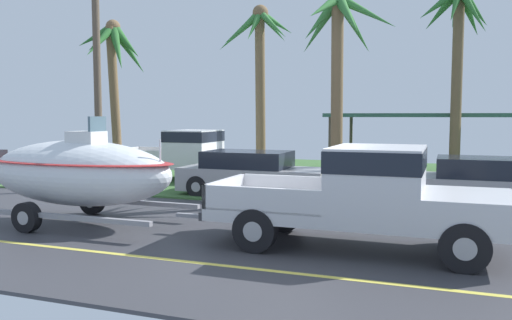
{
  "coord_description": "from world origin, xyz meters",
  "views": [
    {
      "loc": [
        2.78,
        -9.47,
        2.47
      ],
      "look_at": [
        -1.2,
        1.31,
        1.48
      ],
      "focal_mm": 36.52,
      "sensor_mm": 36.0,
      "label": 1
    }
  ],
  "objects_px": {
    "pickup_truck_towing": "(375,193)",
    "palm_tree_near_right": "(115,58)",
    "parked_pickup_background": "(193,153)",
    "carport_awning": "(433,116)",
    "boat_on_trailer": "(78,172)",
    "parked_sedan_near": "(493,185)",
    "palm_tree_far_left": "(338,43)",
    "palm_tree_mid": "(457,32)",
    "palm_tree_far_right": "(259,52)",
    "utility_pole": "(97,53)",
    "parked_sedan_far": "(253,174)"
  },
  "relations": [
    {
      "from": "pickup_truck_towing",
      "to": "palm_tree_near_right",
      "type": "relative_size",
      "value": 0.93
    },
    {
      "from": "parked_pickup_background",
      "to": "parked_sedan_near",
      "type": "distance_m",
      "value": 10.42
    },
    {
      "from": "palm_tree_mid",
      "to": "pickup_truck_towing",
      "type": "bearing_deg",
      "value": -98.59
    },
    {
      "from": "parked_sedan_near",
      "to": "palm_tree_far_left",
      "type": "distance_m",
      "value": 5.61
    },
    {
      "from": "carport_awning",
      "to": "utility_pole",
      "type": "bearing_deg",
      "value": -145.14
    },
    {
      "from": "parked_sedan_near",
      "to": "palm_tree_near_right",
      "type": "distance_m",
      "value": 13.58
    },
    {
      "from": "parked_pickup_background",
      "to": "utility_pole",
      "type": "height_order",
      "value": "utility_pole"
    },
    {
      "from": "carport_awning",
      "to": "palm_tree_mid",
      "type": "distance_m",
      "value": 3.9
    },
    {
      "from": "parked_sedan_near",
      "to": "palm_tree_far_left",
      "type": "relative_size",
      "value": 0.73
    },
    {
      "from": "boat_on_trailer",
      "to": "palm_tree_far_left",
      "type": "height_order",
      "value": "palm_tree_far_left"
    },
    {
      "from": "boat_on_trailer",
      "to": "parked_sedan_far",
      "type": "xyz_separation_m",
      "value": [
        2.28,
        5.17,
        -0.51
      ]
    },
    {
      "from": "pickup_truck_towing",
      "to": "palm_tree_far_left",
      "type": "height_order",
      "value": "palm_tree_far_left"
    },
    {
      "from": "pickup_truck_towing",
      "to": "palm_tree_near_right",
      "type": "height_order",
      "value": "palm_tree_near_right"
    },
    {
      "from": "parked_sedan_far",
      "to": "palm_tree_far_left",
      "type": "height_order",
      "value": "palm_tree_far_left"
    },
    {
      "from": "carport_awning",
      "to": "utility_pole",
      "type": "relative_size",
      "value": 0.89
    },
    {
      "from": "utility_pole",
      "to": "palm_tree_far_right",
      "type": "bearing_deg",
      "value": 49.01
    },
    {
      "from": "pickup_truck_towing",
      "to": "parked_sedan_far",
      "type": "height_order",
      "value": "pickup_truck_towing"
    },
    {
      "from": "palm_tree_far_right",
      "to": "palm_tree_mid",
      "type": "bearing_deg",
      "value": -0.14
    },
    {
      "from": "palm_tree_mid",
      "to": "boat_on_trailer",
      "type": "bearing_deg",
      "value": -130.69
    },
    {
      "from": "pickup_truck_towing",
      "to": "palm_tree_far_right",
      "type": "distance_m",
      "value": 11.57
    },
    {
      "from": "parked_sedan_far",
      "to": "palm_tree_far_left",
      "type": "distance_m",
      "value": 4.61
    },
    {
      "from": "parked_sedan_near",
      "to": "palm_tree_far_right",
      "type": "height_order",
      "value": "palm_tree_far_right"
    },
    {
      "from": "parked_pickup_background",
      "to": "boat_on_trailer",
      "type": "bearing_deg",
      "value": -82.13
    },
    {
      "from": "parked_pickup_background",
      "to": "parked_sedan_near",
      "type": "height_order",
      "value": "parked_pickup_background"
    },
    {
      "from": "pickup_truck_towing",
      "to": "parked_pickup_background",
      "type": "height_order",
      "value": "parked_pickup_background"
    },
    {
      "from": "parked_pickup_background",
      "to": "parked_sedan_near",
      "type": "bearing_deg",
      "value": -15.52
    },
    {
      "from": "parked_pickup_background",
      "to": "palm_tree_mid",
      "type": "relative_size",
      "value": 0.81
    },
    {
      "from": "carport_awning",
      "to": "palm_tree_near_right",
      "type": "distance_m",
      "value": 12.39
    },
    {
      "from": "parked_pickup_background",
      "to": "carport_awning",
      "type": "bearing_deg",
      "value": 26.64
    },
    {
      "from": "palm_tree_far_left",
      "to": "utility_pole",
      "type": "height_order",
      "value": "utility_pole"
    },
    {
      "from": "parked_sedan_near",
      "to": "carport_awning",
      "type": "relative_size",
      "value": 0.57
    },
    {
      "from": "carport_awning",
      "to": "palm_tree_far_left",
      "type": "height_order",
      "value": "palm_tree_far_left"
    },
    {
      "from": "palm_tree_far_right",
      "to": "boat_on_trailer",
      "type": "bearing_deg",
      "value": -95.84
    },
    {
      "from": "parked_pickup_background",
      "to": "palm_tree_far_left",
      "type": "bearing_deg",
      "value": -23.78
    },
    {
      "from": "palm_tree_near_right",
      "to": "boat_on_trailer",
      "type": "bearing_deg",
      "value": -60.98
    },
    {
      "from": "palm_tree_mid",
      "to": "palm_tree_far_right",
      "type": "relative_size",
      "value": 1.04
    },
    {
      "from": "palm_tree_near_right",
      "to": "pickup_truck_towing",
      "type": "bearing_deg",
      "value": -33.71
    },
    {
      "from": "parked_pickup_background",
      "to": "palm_tree_far_left",
      "type": "xyz_separation_m",
      "value": [
        5.93,
        -2.61,
        3.44
      ]
    },
    {
      "from": "pickup_truck_towing",
      "to": "parked_sedan_far",
      "type": "xyz_separation_m",
      "value": [
        -4.33,
        5.17,
        -0.38
      ]
    },
    {
      "from": "palm_tree_far_left",
      "to": "pickup_truck_towing",
      "type": "bearing_deg",
      "value": -71.17
    },
    {
      "from": "parked_pickup_background",
      "to": "utility_pole",
      "type": "distance_m",
      "value": 4.94
    },
    {
      "from": "palm_tree_mid",
      "to": "palm_tree_far_right",
      "type": "height_order",
      "value": "palm_tree_mid"
    },
    {
      "from": "boat_on_trailer",
      "to": "palm_tree_near_right",
      "type": "height_order",
      "value": "palm_tree_near_right"
    },
    {
      "from": "parked_sedan_near",
      "to": "palm_tree_far_right",
      "type": "relative_size",
      "value": 0.66
    },
    {
      "from": "carport_awning",
      "to": "boat_on_trailer",
      "type": "bearing_deg",
      "value": -121.34
    },
    {
      "from": "parked_pickup_background",
      "to": "palm_tree_near_right",
      "type": "relative_size",
      "value": 0.93
    },
    {
      "from": "carport_awning",
      "to": "parked_sedan_far",
      "type": "bearing_deg",
      "value": -126.4
    },
    {
      "from": "carport_awning",
      "to": "palm_tree_far_right",
      "type": "distance_m",
      "value": 7.24
    },
    {
      "from": "pickup_truck_towing",
      "to": "palm_tree_near_right",
      "type": "xyz_separation_m",
      "value": [
        -10.5,
        7.0,
        3.55
      ]
    },
    {
      "from": "parked_sedan_near",
      "to": "palm_tree_far_right",
      "type": "xyz_separation_m",
      "value": [
        -8.0,
        4.38,
        4.19
      ]
    }
  ]
}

